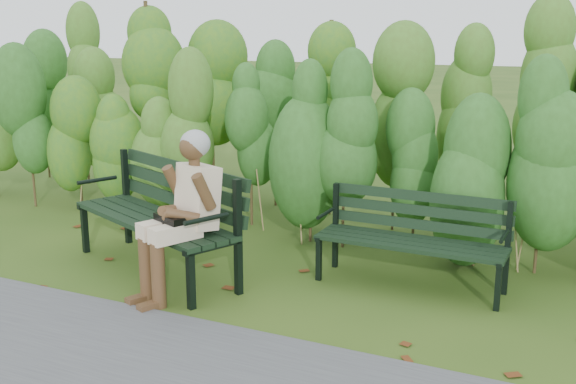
% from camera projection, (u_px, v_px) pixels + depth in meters
% --- Properties ---
extents(ground, '(80.00, 80.00, 0.00)m').
position_uv_depth(ground, '(271.00, 283.00, 5.94)').
color(ground, '#2D4A15').
extents(hedge_band, '(11.04, 1.67, 2.42)m').
position_uv_depth(hedge_band, '(347.00, 117.00, 7.29)').
color(hedge_band, '#47381E').
rests_on(hedge_band, ground).
extents(leaf_litter, '(5.19, 2.19, 0.01)m').
position_uv_depth(leaf_litter, '(269.00, 285.00, 5.87)').
color(leaf_litter, '#5E2E13').
rests_on(leaf_litter, ground).
extents(bench_left, '(2.08, 1.38, 0.99)m').
position_uv_depth(bench_left, '(163.00, 208.00, 6.16)').
color(bench_left, black).
rests_on(bench_left, ground).
extents(bench_right, '(1.62, 0.56, 0.81)m').
position_uv_depth(bench_right, '(414.00, 232.00, 5.81)').
color(bench_right, black).
rests_on(bench_right, ground).
extents(seated_woman, '(0.64, 0.84, 1.39)m').
position_uv_depth(seated_woman, '(183.00, 204.00, 5.51)').
color(seated_woman, beige).
rests_on(seated_woman, ground).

